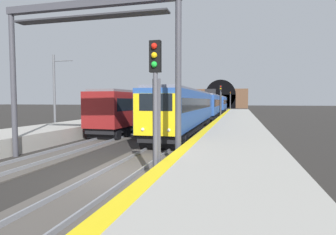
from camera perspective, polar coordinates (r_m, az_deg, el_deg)
The scene contains 13 objects.
ground_plane at distance 11.61m, azimuth -10.11°, elevation -11.67°, with size 320.00×320.00×0.00m, color #282623.
platform_right at distance 10.51m, azimuth 12.31°, elevation -10.50°, with size 112.00×4.39×1.00m, color #9E9B93.
platform_right_edge_strip at distance 10.64m, azimuth 1.74°, elevation -7.47°, with size 112.00×0.50×0.01m, color yellow.
track_main_line at distance 11.60m, azimuth -10.11°, elevation -11.47°, with size 160.00×2.95×0.21m.
track_adjacent_line at distance 14.40m, azimuth -29.00°, elevation -8.91°, with size 160.00×2.70×0.21m.
train_main_approaching at distance 46.15m, azimuth 8.51°, elevation 2.52°, with size 61.79×3.00×4.82m.
train_adjacent_platform at distance 51.21m, azimuth 3.37°, elevation 2.60°, with size 63.82×3.28×4.77m.
railway_signal_near at distance 9.57m, azimuth -2.54°, elevation 3.60°, with size 0.39×0.38×5.01m.
railway_signal_mid at distance 42.05m, azimuth 10.54°, elevation 3.48°, with size 0.39×0.38×5.20m.
railway_signal_far at distance 84.65m, azimuth 12.45°, elevation 3.58°, with size 0.39×0.38×5.57m.
overhead_signal_gantry at distance 14.74m, azimuth -15.73°, elevation 14.63°, with size 0.70×9.22×7.83m.
tunnel_portal at distance 109.31m, azimuth 10.55°, elevation 3.80°, with size 2.47×20.11×11.26m.
catenary_mast_near at distance 28.18m, azimuth -21.89°, elevation 4.64°, with size 0.22×2.10×7.20m.
Camera 1 is at (-10.20, -4.66, 3.03)m, focal length 30.23 mm.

